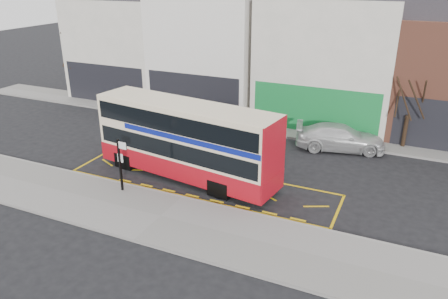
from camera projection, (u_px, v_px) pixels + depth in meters
The scene contains 15 objects.
ground at pixel (186, 196), 21.18m from camera, with size 120.00×120.00×0.00m, color black.
pavement at pixel (161, 217), 19.22m from camera, with size 40.00×4.00×0.15m, color gray.
kerb at pixel (182, 198), 20.84m from camera, with size 40.00×0.15×0.15m, color gray.
far_pavement at pixel (263, 126), 30.40m from camera, with size 50.00×3.00×0.15m, color gray.
road_markings at pixel (201, 182), 22.53m from camera, with size 14.00×3.40×0.01m, color gold, non-canonical shape.
terrace_far_left at pixel (131, 37), 37.09m from camera, with size 8.00×8.01×10.80m.
terrace_left at pixel (216, 37), 33.85m from camera, with size 8.00×8.01×11.80m.
terrace_green_shop at pixel (332, 48), 30.50m from camera, with size 9.00×8.01×11.30m.
double_decker_bus at pixel (186, 140), 22.30m from camera, with size 10.29×3.69×4.02m.
bus_stop_post at pixel (121, 160), 20.80m from camera, with size 0.66×0.13×2.67m.
car_silver at pixel (144, 114), 30.98m from camera, with size 1.49×3.71×1.26m, color silver.
car_grey at pixel (218, 117), 30.07m from camera, with size 1.59×4.57×1.51m, color #45484D.
car_white at pixel (340, 137), 26.37m from camera, with size 2.15×5.28×1.53m, color silver.
street_tree_left at pixel (74, 39), 36.10m from camera, with size 3.26×3.26×7.04m.
street_tree_right at pixel (413, 86), 25.34m from camera, with size 2.64×2.64×5.69m.
Camera 1 is at (9.41, -16.26, 10.21)m, focal length 35.00 mm.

